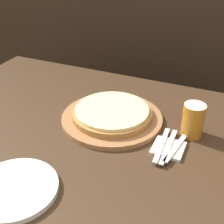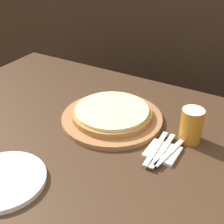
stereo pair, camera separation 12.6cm
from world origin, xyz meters
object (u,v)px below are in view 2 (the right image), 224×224
Objects in this scene: pizza_on_board at (112,115)px; beer_glass at (192,124)px; spoon at (169,153)px; dinner_knife at (163,150)px; dinner_plate at (4,180)px; fork at (156,148)px.

pizza_on_board is 3.14× the size of beer_glass.
dinner_knife is at bearing 180.00° from spoon.
spoon is (0.29, -0.10, -0.01)m from pizza_on_board.
dinner_knife is (-0.06, -0.13, -0.06)m from beer_glass.
beer_glass is 0.61× the size of dinner_knife.
pizza_on_board is at bearing 159.70° from dinner_knife.
beer_glass is 0.72× the size of spoon.
dinner_plate is (-0.43, -0.51, -0.06)m from beer_glass.
pizza_on_board is at bearing 76.75° from dinner_plate.
pizza_on_board reaches higher than spoon.
dinner_plate is at bearing -103.25° from pizza_on_board.
dinner_plate reaches higher than spoon.
beer_glass reaches higher than spoon.
dinner_plate is 1.25× the size of dinner_knife.
pizza_on_board is 0.26m from fork.
dinner_plate reaches higher than dinner_knife.
pizza_on_board is 1.92× the size of fork.
fork and spoon have the same top height.
beer_glass is at bearing 49.72° from dinner_plate.
beer_glass is at bearing 76.17° from spoon.
pizza_on_board is 0.49m from dinner_plate.
dinner_knife is (0.03, 0.00, 0.00)m from fork.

